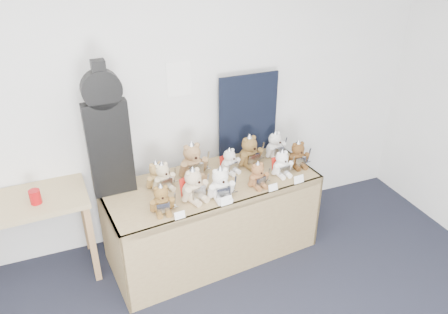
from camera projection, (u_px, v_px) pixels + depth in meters
name	position (u px, v px, depth m)	size (l,w,h in m)	color
room_shell	(179.00, 79.00, 3.63)	(6.00, 6.00, 6.00)	white
display_table	(215.00, 202.00, 3.66)	(1.84, 0.92, 0.74)	olive
side_table	(27.00, 214.00, 3.39)	(0.95, 0.56, 0.77)	#A48958
guitar_case	(108.00, 132.00, 3.25)	(0.33, 0.11, 1.08)	black
navy_board	(248.00, 115.00, 3.93)	(0.56, 0.02, 0.75)	black
red_cup	(35.00, 197.00, 3.28)	(0.08, 0.08, 0.11)	#AD0B0F
teddy_front_far_left	(162.00, 200.00, 3.22)	(0.21, 0.17, 0.26)	brown
teddy_front_left	(194.00, 186.00, 3.36)	(0.25, 0.24, 0.31)	#C9B08D
teddy_front_centre	(221.00, 185.00, 3.38)	(0.24, 0.19, 0.30)	white
teddy_front_right	(258.00, 176.00, 3.54)	(0.20, 0.17, 0.24)	brown
teddy_front_far_right	(282.00, 164.00, 3.69)	(0.21, 0.17, 0.25)	white
teddy_front_end	(298.00, 155.00, 3.82)	(0.22, 0.17, 0.27)	brown
teddy_back_left	(163.00, 177.00, 3.50)	(0.22, 0.20, 0.26)	beige
teddy_back_centre_left	(193.00, 162.00, 3.66)	(0.29, 0.24, 0.35)	#9C764E
teddy_back_centre_right	(230.00, 162.00, 3.74)	(0.20, 0.19, 0.24)	silver
teddy_back_right	(250.00, 152.00, 3.82)	(0.27, 0.23, 0.32)	brown
teddy_back_end	(275.00, 146.00, 3.97)	(0.23, 0.21, 0.27)	white
teddy_back_far_left	(157.00, 176.00, 3.52)	(0.22, 0.18, 0.26)	#AC8850
entry_card_a	(180.00, 215.00, 3.18)	(0.08, 0.00, 0.06)	white
entry_card_b	(226.00, 201.00, 3.33)	(0.10, 0.00, 0.07)	white
entry_card_c	(273.00, 187.00, 3.50)	(0.08, 0.00, 0.06)	white
entry_card_d	(299.00, 179.00, 3.60)	(0.09, 0.00, 0.07)	white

